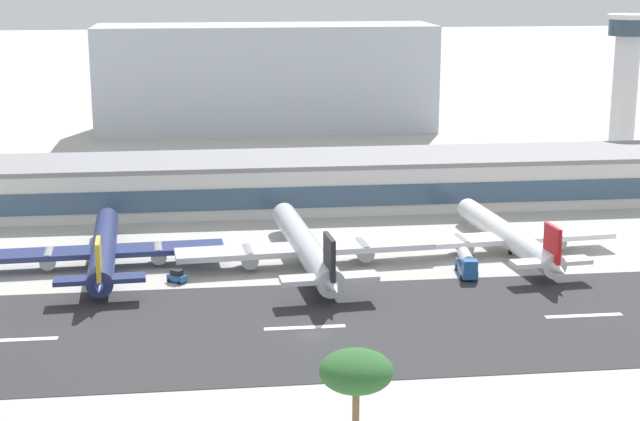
% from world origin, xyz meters
% --- Properties ---
extents(ground_plane, '(1400.00, 1400.00, 0.00)m').
position_xyz_m(ground_plane, '(0.00, 0.00, 0.00)').
color(ground_plane, '#B2AFA8').
extents(runway_strip, '(800.00, 40.23, 0.08)m').
position_xyz_m(runway_strip, '(0.00, 3.06, 0.04)').
color(runway_strip, '#2D2D30').
rests_on(runway_strip, ground_plane).
extents(runway_centreline_dash_3, '(12.00, 1.20, 0.01)m').
position_xyz_m(runway_centreline_dash_3, '(-41.92, 3.06, 0.09)').
color(runway_centreline_dash_3, white).
rests_on(runway_centreline_dash_3, runway_strip).
extents(runway_centreline_dash_4, '(12.00, 1.20, 0.01)m').
position_xyz_m(runway_centreline_dash_4, '(-0.58, 3.06, 0.09)').
color(runway_centreline_dash_4, white).
rests_on(runway_centreline_dash_4, runway_strip).
extents(runway_centreline_dash_5, '(12.00, 1.20, 0.01)m').
position_xyz_m(runway_centreline_dash_5, '(41.88, 3.06, 0.09)').
color(runway_centreline_dash_5, white).
rests_on(runway_centreline_dash_5, runway_strip).
extents(terminal_building, '(176.61, 22.69, 10.94)m').
position_xyz_m(terminal_building, '(5.26, 78.33, 5.48)').
color(terminal_building, silver).
rests_on(terminal_building, ground_plane).
extents(control_tower, '(11.19, 11.19, 39.40)m').
position_xyz_m(control_tower, '(94.04, 111.86, 23.00)').
color(control_tower, silver).
rests_on(control_tower, ground_plane).
extents(distant_hotel_block, '(106.25, 29.42, 33.30)m').
position_xyz_m(distant_hotel_block, '(5.70, 182.52, 16.65)').
color(distant_hotel_block, '#A8B2BC').
rests_on(distant_hotel_block, ground_plane).
extents(airliner_gold_tail_gate_0, '(42.07, 48.31, 10.08)m').
position_xyz_m(airliner_gold_tail_gate_0, '(-32.37, 36.02, 3.21)').
color(airliner_gold_tail_gate_0, navy).
rests_on(airliner_gold_tail_gate_0, ground_plane).
extents(airliner_black_tail_gate_1, '(46.05, 51.88, 10.83)m').
position_xyz_m(airliner_black_tail_gate_1, '(2.88, 32.65, 3.45)').
color(airliner_black_tail_gate_1, silver).
rests_on(airliner_black_tail_gate_1, ground_plane).
extents(airliner_red_tail_gate_2, '(40.42, 47.12, 9.84)m').
position_xyz_m(airliner_red_tail_gate_2, '(40.77, 36.48, 3.13)').
color(airliner_red_tail_gate_2, white).
rests_on(airliner_red_tail_gate_2, ground_plane).
extents(service_fuel_truck_0, '(3.56, 8.72, 3.95)m').
position_xyz_m(service_fuel_truck_0, '(29.52, 24.97, 2.03)').
color(service_fuel_truck_0, '#23569E').
rests_on(service_fuel_truck_0, ground_plane).
extents(service_baggage_tug_1, '(3.49, 3.27, 2.20)m').
position_xyz_m(service_baggage_tug_1, '(-19.61, 26.85, 1.05)').
color(service_baggage_tug_1, '#23569E').
rests_on(service_baggage_tug_1, ground_plane).
extents(palm_tree_0, '(7.17, 7.17, 15.94)m').
position_xyz_m(palm_tree_0, '(-0.69, -45.65, 13.74)').
color(palm_tree_0, brown).
rests_on(palm_tree_0, ground_plane).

